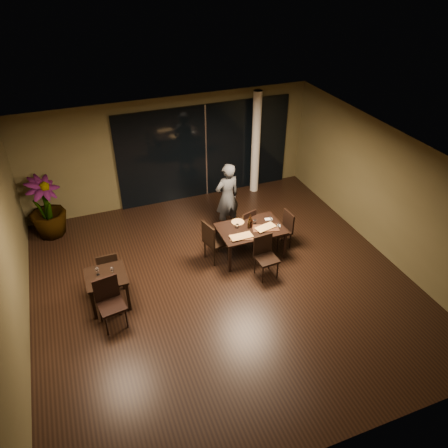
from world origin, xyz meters
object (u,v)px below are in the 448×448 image
chair_main_right (284,228)px  bottle_a (249,223)px  side_table (107,280)px  chair_main_near (265,254)px  diner (227,197)px  chair_main_left (213,240)px  potted_plant (46,208)px  bottle_c (250,220)px  main_table (250,231)px  chair_side_far (108,268)px  chair_main_far (246,224)px  bottle_b (252,223)px  chair_side_near (109,300)px

chair_main_right → bottle_a: size_ratio=3.52×
side_table → chair_main_near: bearing=-4.7°
chair_main_near → bottle_a: bearing=89.7°
diner → chair_main_left: bearing=44.9°
potted_plant → bottle_c: potted_plant is taller
main_table → side_table: same height
chair_main_right → chair_side_far: bearing=-94.6°
side_table → bottle_c: bearing=10.3°
chair_main_near → chair_main_right: 1.20m
bottle_c → potted_plant: bearing=151.0°
chair_main_far → potted_plant: (-4.53, 2.04, 0.30)m
diner → potted_plant: (-4.31, 1.33, -0.12)m
chair_main_left → potted_plant: bearing=39.8°
main_table → potted_plant: size_ratio=0.94×
chair_main_far → bottle_a: size_ratio=3.37×
side_table → bottle_a: (3.36, 0.52, 0.26)m
chair_side_far → bottle_b: size_ratio=3.64×
chair_main_right → chair_side_far: size_ratio=1.00×
potted_plant → diner: bearing=-17.1°
bottle_b → chair_main_left: bearing=175.7°
chair_main_left → chair_side_near: size_ratio=0.99×
chair_main_far → main_table: bearing=59.0°
chair_side_far → diner: bearing=-158.3°
main_table → chair_main_left: size_ratio=1.44×
chair_main_left → main_table: bearing=-110.9°
chair_main_left → bottle_b: bearing=-109.2°
side_table → chair_main_far: (3.53, 1.04, -0.12)m
main_table → bottle_b: size_ratio=5.87×
chair_main_far → chair_main_near: bearing=67.2°
chair_main_near → bottle_c: size_ratio=3.49×
chair_main_right → chair_side_far: (-4.21, 0.00, -0.00)m
bottle_a → bottle_b: bottle_a is taller
bottle_a → bottle_b: (0.07, 0.01, -0.00)m
side_table → chair_main_far: chair_main_far is taller
chair_main_right → chair_main_left: bearing=-96.8°
potted_plant → bottle_b: size_ratio=6.26×
diner → chair_main_right: bearing=118.6°
chair_main_left → potted_plant: (-3.50, 2.49, 0.22)m
main_table → bottle_c: 0.25m
chair_main_right → bottle_c: (-0.87, 0.10, 0.37)m
chair_main_far → bottle_b: bottle_b is taller
diner → bottle_b: bearing=85.3°
chair_main_far → potted_plant: 4.98m
chair_main_left → bottle_a: size_ratio=3.92×
chair_main_right → bottle_c: size_ratio=3.32×
chair_main_far → chair_main_left: 1.12m
main_table → chair_side_far: 3.31m
bottle_b → bottle_c: bottle_c is taller
bottle_b → bottle_c: bearing=86.6°
chair_side_far → chair_side_near: chair_side_near is taller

